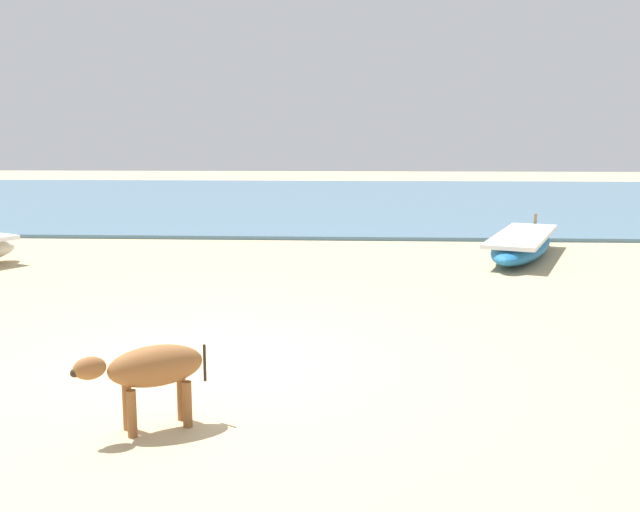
% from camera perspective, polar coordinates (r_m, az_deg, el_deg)
% --- Properties ---
extents(ground, '(80.00, 80.00, 0.00)m').
position_cam_1_polar(ground, '(6.86, -9.06, -8.43)').
color(ground, tan).
extents(sea_water, '(60.00, 20.00, 0.08)m').
position_cam_1_polar(sea_water, '(24.67, -0.24, 4.66)').
color(sea_water, slate).
rests_on(sea_water, ground).
extents(fishing_boat_0, '(2.13, 3.77, 0.63)m').
position_cam_1_polar(fishing_boat_0, '(13.06, 15.98, 0.90)').
color(fishing_boat_0, '#1E669E').
rests_on(fishing_boat_0, ground).
extents(calf_near_brown, '(0.90, 0.63, 0.62)m').
position_cam_1_polar(calf_near_brown, '(5.29, -13.46, -8.91)').
color(calf_near_brown, brown).
rests_on(calf_near_brown, ground).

